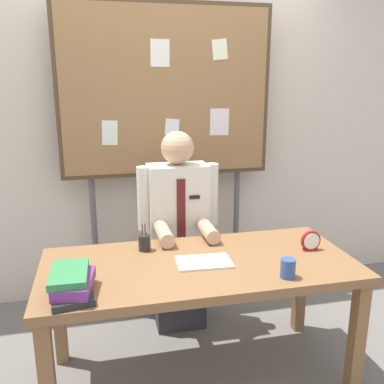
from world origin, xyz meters
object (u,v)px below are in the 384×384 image
at_px(book_stack, 72,283).
at_px(coffee_mug, 288,268).
at_px(desk_clock, 311,241).
at_px(pen_holder, 144,242).
at_px(bulletin_board, 167,95).
at_px(desk, 199,276).
at_px(person, 178,238).
at_px(open_notebook, 204,262).

distance_m(book_stack, coffee_mug, 1.06).
height_order(desk_clock, pen_holder, pen_holder).
height_order(bulletin_board, desk_clock, bulletin_board).
relative_size(desk, bulletin_board, 0.77).
distance_m(desk, pen_holder, 0.38).
distance_m(desk_clock, pen_holder, 0.97).
xyz_separation_m(person, desk_clock, (0.67, -0.59, 0.14)).
relative_size(desk, coffee_mug, 17.28).
xyz_separation_m(desk_clock, coffee_mug, (-0.28, -0.30, -0.00)).
bearing_deg(desk, coffee_mug, -35.69).
bearing_deg(desk, bulletin_board, 89.99).
relative_size(bulletin_board, desk_clock, 18.94).
bearing_deg(book_stack, person, 51.22).
height_order(bulletin_board, book_stack, bulletin_board).
bearing_deg(coffee_mug, pen_holder, 142.43).
height_order(desk_clock, coffee_mug, desk_clock).
distance_m(bulletin_board, coffee_mug, 1.57).
relative_size(person, open_notebook, 4.67).
bearing_deg(book_stack, desk, 18.52).
bearing_deg(desk_clock, coffee_mug, -133.73).
relative_size(desk_clock, coffee_mug, 1.19).
xyz_separation_m(book_stack, pen_holder, (0.39, 0.45, -0.01)).
relative_size(person, bulletin_board, 0.62).
xyz_separation_m(bulletin_board, open_notebook, (0.02, -1.03, -0.85)).
distance_m(book_stack, open_notebook, 0.72).
bearing_deg(bulletin_board, open_notebook, -88.91).
height_order(book_stack, desk_clock, book_stack).
bearing_deg(desk, open_notebook, -45.32).
xyz_separation_m(desk_clock, pen_holder, (-0.95, 0.21, -0.00)).
bearing_deg(person, desk_clock, -41.00).
relative_size(desk, pen_holder, 10.70).
bearing_deg(desk, desk_clock, 1.52).
bearing_deg(desk_clock, bulletin_board, 124.30).
xyz_separation_m(person, book_stack, (-0.66, -0.83, 0.15)).
height_order(desk, desk_clock, desk_clock).
distance_m(desk, person, 0.60).
distance_m(desk, bulletin_board, 1.38).
distance_m(desk, open_notebook, 0.10).
bearing_deg(person, desk, -90.00).
bearing_deg(person, book_stack, -128.78).
bearing_deg(book_stack, open_notebook, 16.49).
distance_m(bulletin_board, pen_holder, 1.16).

